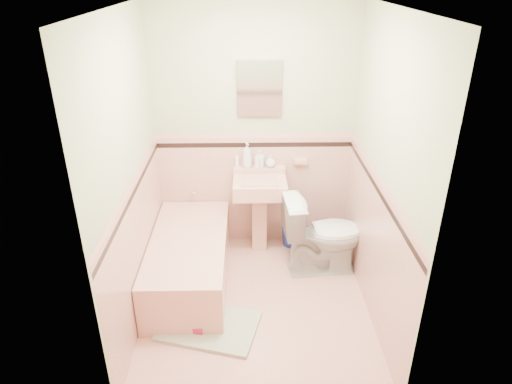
{
  "coord_description": "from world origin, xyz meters",
  "views": [
    {
      "loc": [
        -0.07,
        -3.28,
        2.75
      ],
      "look_at": [
        0.0,
        0.25,
        1.0
      ],
      "focal_mm": 32.15,
      "sensor_mm": 36.0,
      "label": 1
    }
  ],
  "objects_px": {
    "soap_bottle_right": "(270,161)",
    "bucket": "(293,233)",
    "soap_bottle_mid": "(260,159)",
    "toilet": "(323,234)",
    "sink": "(260,216)",
    "medicine_cabinet": "(259,88)",
    "bathtub": "(190,262)",
    "soap_bottle_left": "(247,155)",
    "shoe": "(195,329)"
  },
  "relations": [
    {
      "from": "soap_bottle_left",
      "to": "bucket",
      "type": "xyz_separation_m",
      "value": [
        0.5,
        -0.06,
        -0.89
      ]
    },
    {
      "from": "bathtub",
      "to": "soap_bottle_left",
      "type": "height_order",
      "value": "soap_bottle_left"
    },
    {
      "from": "soap_bottle_mid",
      "to": "toilet",
      "type": "bearing_deg",
      "value": -40.66
    },
    {
      "from": "bathtub",
      "to": "soap_bottle_mid",
      "type": "bearing_deg",
      "value": 45.98
    },
    {
      "from": "medicine_cabinet",
      "to": "soap_bottle_mid",
      "type": "distance_m",
      "value": 0.71
    },
    {
      "from": "sink",
      "to": "medicine_cabinet",
      "type": "bearing_deg",
      "value": 90.0
    },
    {
      "from": "bathtub",
      "to": "bucket",
      "type": "height_order",
      "value": "bathtub"
    },
    {
      "from": "sink",
      "to": "medicine_cabinet",
      "type": "distance_m",
      "value": 1.3
    },
    {
      "from": "soap_bottle_mid",
      "to": "shoe",
      "type": "xyz_separation_m",
      "value": [
        -0.58,
        -1.43,
        -0.92
      ]
    },
    {
      "from": "bathtub",
      "to": "bucket",
      "type": "distance_m",
      "value": 1.24
    },
    {
      "from": "medicine_cabinet",
      "to": "sink",
      "type": "bearing_deg",
      "value": -90.0
    },
    {
      "from": "shoe",
      "to": "soap_bottle_right",
      "type": "bearing_deg",
      "value": 75.38
    },
    {
      "from": "soap_bottle_left",
      "to": "soap_bottle_right",
      "type": "relative_size",
      "value": 2.03
    },
    {
      "from": "bathtub",
      "to": "medicine_cabinet",
      "type": "xyz_separation_m",
      "value": [
        0.68,
        0.74,
        1.47
      ]
    },
    {
      "from": "shoe",
      "to": "soap_bottle_mid",
      "type": "bearing_deg",
      "value": 79.01
    },
    {
      "from": "soap_bottle_right",
      "to": "toilet",
      "type": "relative_size",
      "value": 0.16
    },
    {
      "from": "sink",
      "to": "shoe",
      "type": "relative_size",
      "value": 5.76
    },
    {
      "from": "bathtub",
      "to": "shoe",
      "type": "xyz_separation_m",
      "value": [
        0.11,
        -0.72,
        -0.16
      ]
    },
    {
      "from": "toilet",
      "to": "soap_bottle_right",
      "type": "bearing_deg",
      "value": 38.5
    },
    {
      "from": "bathtub",
      "to": "soap_bottle_mid",
      "type": "relative_size",
      "value": 8.18
    },
    {
      "from": "bathtub",
      "to": "bucket",
      "type": "bearing_deg",
      "value": 31.65
    },
    {
      "from": "soap_bottle_mid",
      "to": "bucket",
      "type": "relative_size",
      "value": 0.68
    },
    {
      "from": "soap_bottle_left",
      "to": "sink",
      "type": "bearing_deg",
      "value": -55.29
    },
    {
      "from": "soap_bottle_right",
      "to": "toilet",
      "type": "xyz_separation_m",
      "value": [
        0.5,
        -0.52,
        -0.56
      ]
    },
    {
      "from": "sink",
      "to": "soap_bottle_mid",
      "type": "relative_size",
      "value": 4.56
    },
    {
      "from": "bucket",
      "to": "toilet",
      "type": "bearing_deg",
      "value": -62.38
    },
    {
      "from": "bathtub",
      "to": "soap_bottle_left",
      "type": "xyz_separation_m",
      "value": [
        0.56,
        0.71,
        0.8
      ]
    },
    {
      "from": "bucket",
      "to": "soap_bottle_left",
      "type": "bearing_deg",
      "value": 172.97
    },
    {
      "from": "bathtub",
      "to": "bucket",
      "type": "relative_size",
      "value": 5.52
    },
    {
      "from": "soap_bottle_right",
      "to": "shoe",
      "type": "height_order",
      "value": "soap_bottle_right"
    },
    {
      "from": "bathtub",
      "to": "soap_bottle_left",
      "type": "bearing_deg",
      "value": 51.97
    },
    {
      "from": "toilet",
      "to": "bucket",
      "type": "bearing_deg",
      "value": 22.4
    },
    {
      "from": "sink",
      "to": "soap_bottle_left",
      "type": "xyz_separation_m",
      "value": [
        -0.12,
        0.18,
        0.61
      ]
    },
    {
      "from": "toilet",
      "to": "bucket",
      "type": "xyz_separation_m",
      "value": [
        -0.24,
        0.46,
        -0.27
      ]
    },
    {
      "from": "sink",
      "to": "bucket",
      "type": "xyz_separation_m",
      "value": [
        0.37,
        0.12,
        -0.28
      ]
    },
    {
      "from": "soap_bottle_left",
      "to": "toilet",
      "type": "relative_size",
      "value": 0.33
    },
    {
      "from": "sink",
      "to": "toilet",
      "type": "xyz_separation_m",
      "value": [
        0.61,
        -0.34,
        -0.02
      ]
    },
    {
      "from": "soap_bottle_right",
      "to": "bathtub",
      "type": "bearing_deg",
      "value": -138.22
    },
    {
      "from": "soap_bottle_left",
      "to": "bucket",
      "type": "distance_m",
      "value": 1.02
    },
    {
      "from": "soap_bottle_mid",
      "to": "toilet",
      "type": "height_order",
      "value": "soap_bottle_mid"
    },
    {
      "from": "sink",
      "to": "shoe",
      "type": "distance_m",
      "value": 1.42
    },
    {
      "from": "soap_bottle_right",
      "to": "bucket",
      "type": "bearing_deg",
      "value": -13.38
    },
    {
      "from": "soap_bottle_left",
      "to": "soap_bottle_mid",
      "type": "bearing_deg",
      "value": 0.0
    },
    {
      "from": "soap_bottle_left",
      "to": "bucket",
      "type": "bearing_deg",
      "value": -7.03
    },
    {
      "from": "toilet",
      "to": "shoe",
      "type": "height_order",
      "value": "toilet"
    },
    {
      "from": "bathtub",
      "to": "toilet",
      "type": "relative_size",
      "value": 1.86
    },
    {
      "from": "bathtub",
      "to": "toilet",
      "type": "distance_m",
      "value": 1.32
    },
    {
      "from": "bucket",
      "to": "shoe",
      "type": "relative_size",
      "value": 1.87
    },
    {
      "from": "bathtub",
      "to": "soap_bottle_right",
      "type": "distance_m",
      "value": 1.29
    },
    {
      "from": "soap_bottle_right",
      "to": "sink",
      "type": "bearing_deg",
      "value": -122.47
    }
  ]
}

